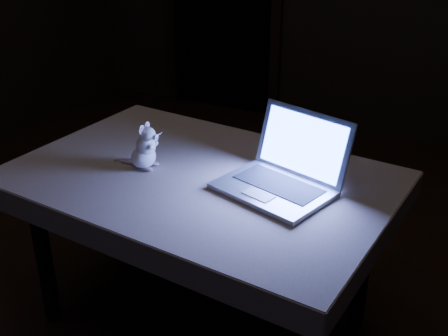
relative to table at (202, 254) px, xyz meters
The scene contains 5 objects.
floor 0.36m from the table, behind, with size 5.00×5.00×0.00m, color black.
table is the anchor object (origin of this frame).
tablecloth 0.32m from the table, behind, with size 1.43×0.95×0.10m, color beige, non-canonical shape.
laptop 0.58m from the table, ahead, with size 0.39×0.34×0.26m, color #A2A2A6, non-canonical shape.
plush_mouse 0.51m from the table, 169.19° to the right, with size 0.13×0.13×0.18m, color white, non-canonical shape.
Camera 1 is at (1.03, -1.66, 1.68)m, focal length 45.00 mm.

